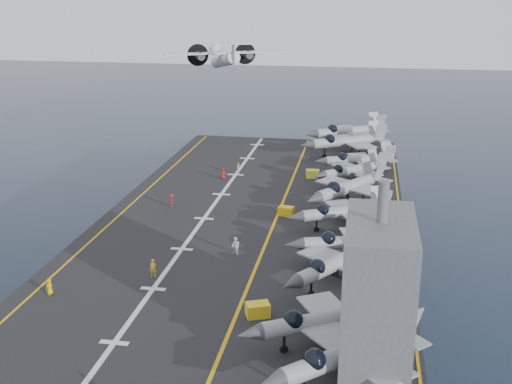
% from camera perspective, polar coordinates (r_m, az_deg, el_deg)
% --- Properties ---
extents(ground, '(500.00, 500.00, 0.00)m').
position_cam_1_polar(ground, '(84.27, -0.47, -9.28)').
color(ground, '#142135').
rests_on(ground, ground).
extents(hull, '(36.00, 90.00, 10.00)m').
position_cam_1_polar(hull, '(82.11, -0.48, -6.17)').
color(hull, '#56595E').
rests_on(hull, ground).
extents(flight_deck, '(38.00, 92.00, 0.40)m').
position_cam_1_polar(flight_deck, '(80.13, -0.49, -2.77)').
color(flight_deck, black).
rests_on(flight_deck, hull).
extents(foul_line, '(0.35, 90.00, 0.02)m').
position_cam_1_polar(foul_line, '(79.60, 1.64, -2.75)').
color(foul_line, gold).
rests_on(foul_line, flight_deck).
extents(landing_centerline, '(0.50, 90.00, 0.02)m').
position_cam_1_polar(landing_centerline, '(81.27, -4.66, -2.36)').
color(landing_centerline, silver).
rests_on(landing_centerline, flight_deck).
extents(deck_edge_port, '(0.25, 90.00, 0.02)m').
position_cam_1_polar(deck_edge_port, '(84.58, -11.90, -1.88)').
color(deck_edge_port, gold).
rests_on(deck_edge_port, flight_deck).
extents(deck_edge_stbd, '(0.25, 90.00, 0.02)m').
position_cam_1_polar(deck_edge_stbd, '(79.08, 12.84, -3.36)').
color(deck_edge_stbd, gold).
rests_on(deck_edge_stbd, flight_deck).
extents(island_superstructure, '(5.00, 10.00, 15.00)m').
position_cam_1_polar(island_superstructure, '(48.38, 10.81, -7.61)').
color(island_superstructure, '#56595E').
rests_on(island_superstructure, flight_deck).
extents(fighter_jet_0, '(16.91, 16.62, 4.94)m').
position_cam_1_polar(fighter_jet_0, '(48.92, 8.21, -13.86)').
color(fighter_jet_0, gray).
rests_on(fighter_jet_0, flight_deck).
extents(fighter_jet_1, '(16.42, 14.69, 4.76)m').
position_cam_1_polar(fighter_jet_1, '(53.30, 6.40, -11.05)').
color(fighter_jet_1, '#8E989E').
rests_on(fighter_jet_1, flight_deck).
extents(fighter_jet_2, '(15.45, 16.51, 4.77)m').
position_cam_1_polar(fighter_jet_2, '(63.41, 7.23, -6.15)').
color(fighter_jet_2, '#97A1A9').
rests_on(fighter_jet_2, flight_deck).
extents(fighter_jet_3, '(15.33, 12.21, 4.67)m').
position_cam_1_polar(fighter_jet_3, '(68.78, 8.89, -4.31)').
color(fighter_jet_3, '#9DA4AE').
rests_on(fighter_jet_3, flight_deck).
extents(fighter_jet_4, '(15.70, 13.87, 4.56)m').
position_cam_1_polar(fighter_jet_4, '(77.87, 7.91, -1.63)').
color(fighter_jet_4, gray).
rests_on(fighter_jet_4, flight_deck).
extents(fighter_jet_5, '(17.06, 18.35, 5.30)m').
position_cam_1_polar(fighter_jet_5, '(86.28, 8.27, 0.56)').
color(fighter_jet_5, '#96A0A6').
rests_on(fighter_jet_5, flight_deck).
extents(fighter_jet_6, '(15.23, 14.86, 4.44)m').
position_cam_1_polar(fighter_jet_6, '(95.81, 8.62, 2.03)').
color(fighter_jet_6, '#9EA9B1').
rests_on(fighter_jet_6, flight_deck).
extents(fighter_jet_7, '(14.89, 12.23, 4.45)m').
position_cam_1_polar(fighter_jet_7, '(101.81, 9.19, 2.95)').
color(fighter_jet_7, '#9AA2AB').
rests_on(fighter_jet_7, flight_deck).
extents(fighter_jet_8, '(18.90, 16.98, 5.47)m').
position_cam_1_polar(fighter_jet_8, '(111.48, 8.17, 4.57)').
color(fighter_jet_8, '#9BA2AC').
rests_on(fighter_jet_8, flight_deck).
extents(tow_cart_a, '(2.44, 2.04, 1.25)m').
position_cam_1_polar(tow_cart_a, '(57.86, 0.16, -10.43)').
color(tow_cart_a, yellow).
rests_on(tow_cart_a, flight_deck).
extents(tow_cart_b, '(2.13, 1.62, 1.14)m').
position_cam_1_polar(tow_cart_b, '(82.09, 2.68, -1.70)').
color(tow_cart_b, '#E5AF0D').
rests_on(tow_cart_b, flight_deck).
extents(tow_cart_c, '(2.17, 1.56, 1.21)m').
position_cam_1_polar(tow_cart_c, '(98.51, 5.06, 1.63)').
color(tow_cart_c, yellow).
rests_on(tow_cart_c, flight_deck).
extents(crew_0, '(0.89, 1.11, 1.61)m').
position_cam_1_polar(crew_0, '(64.59, -17.89, -8.01)').
color(crew_0, '#D9BB06').
rests_on(crew_0, flight_deck).
extents(crew_1, '(1.16, 0.81, 1.87)m').
position_cam_1_polar(crew_1, '(65.80, -9.13, -6.71)').
color(crew_1, yellow).
rests_on(crew_1, flight_deck).
extents(crew_3, '(1.08, 1.24, 1.74)m').
position_cam_1_polar(crew_3, '(85.73, -7.49, -0.77)').
color(crew_3, '#B21919').
rests_on(crew_3, flight_deck).
extents(crew_4, '(0.84, 1.18, 1.87)m').
position_cam_1_polar(crew_4, '(99.73, -1.59, 2.09)').
color(crew_4, silver).
rests_on(crew_4, flight_deck).
extents(crew_5, '(1.16, 1.14, 1.63)m').
position_cam_1_polar(crew_5, '(97.50, -2.93, 1.63)').
color(crew_5, '#B21919').
rests_on(crew_5, flight_deck).
extents(crew_7, '(1.39, 1.38, 1.95)m').
position_cam_1_polar(crew_7, '(70.28, -1.82, -4.79)').
color(crew_7, white).
rests_on(crew_7, flight_deck).
extents(transport_plane, '(28.28, 24.83, 5.58)m').
position_cam_1_polar(transport_plane, '(127.82, -2.79, 11.63)').
color(transport_plane, silver).
extents(fighter_jet_9, '(18.90, 16.98, 5.47)m').
position_cam_1_polar(fighter_jet_9, '(119.51, 8.31, 5.46)').
color(fighter_jet_9, '#9BA2AC').
rests_on(fighter_jet_9, flight_deck).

